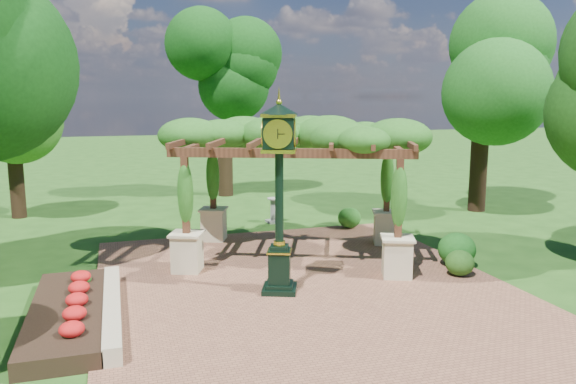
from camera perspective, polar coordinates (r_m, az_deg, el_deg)
name	(u,v)px	position (r m, az deg, el deg)	size (l,w,h in m)	color
ground	(320,303)	(13.29, 3.25, -11.15)	(120.00, 120.00, 0.00)	#1E4714
brick_plaza	(306,288)	(14.16, 1.82, -9.71)	(10.00, 12.00, 0.04)	brown
border_wall	(112,308)	(12.94, -17.43, -11.23)	(0.35, 5.00, 0.40)	#C6B793
flower_bed	(68,314)	(13.00, -21.47, -11.47)	(1.50, 5.00, 0.36)	red
pedestal_clock	(279,181)	(13.21, -0.90, 1.16)	(1.18, 1.18, 4.62)	black
pergola	(295,144)	(16.19, 0.74, 4.85)	(7.56, 6.19, 4.10)	beige
sundial	(274,212)	(21.25, -1.44, -2.02)	(0.58, 0.58, 0.95)	gray
shrub_front	(460,263)	(15.62, 17.05, -6.90)	(0.76, 0.76, 0.68)	#234E16
shrub_mid	(457,249)	(16.44, 16.78, -5.60)	(1.04, 1.04, 0.93)	#1A5518
shrub_back	(349,218)	(20.36, 6.25, -2.61)	(0.82, 0.82, 0.74)	#25661D
tree_west_far	(11,113)	(24.19, -26.31, 7.19)	(3.10, 3.10, 5.99)	black
tree_north	(224,74)	(26.95, -6.56, 11.78)	(4.01, 4.01, 8.40)	black
tree_east_far	(485,60)	(24.44, 19.35, 12.50)	(4.30, 4.30, 8.98)	black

